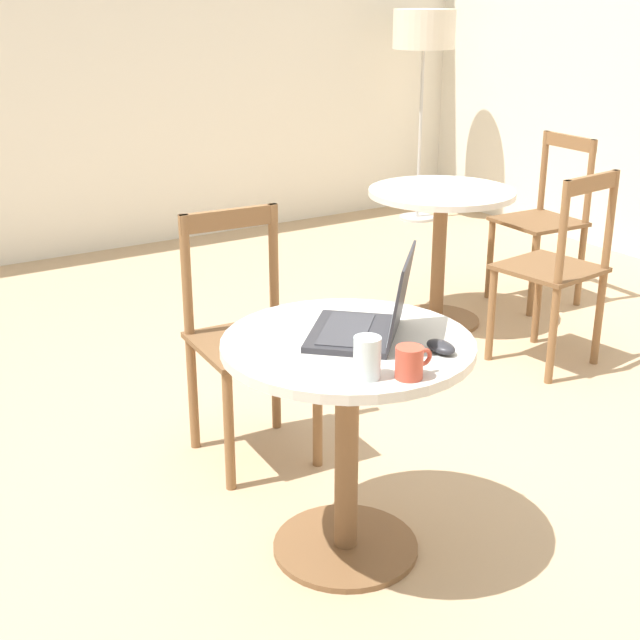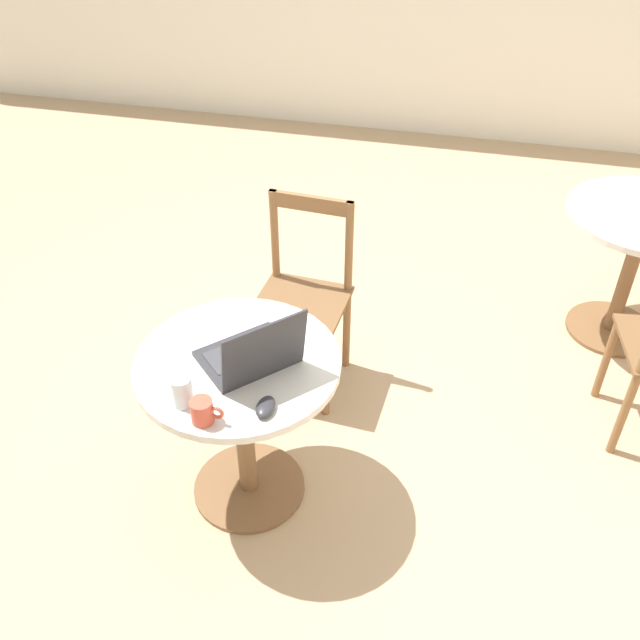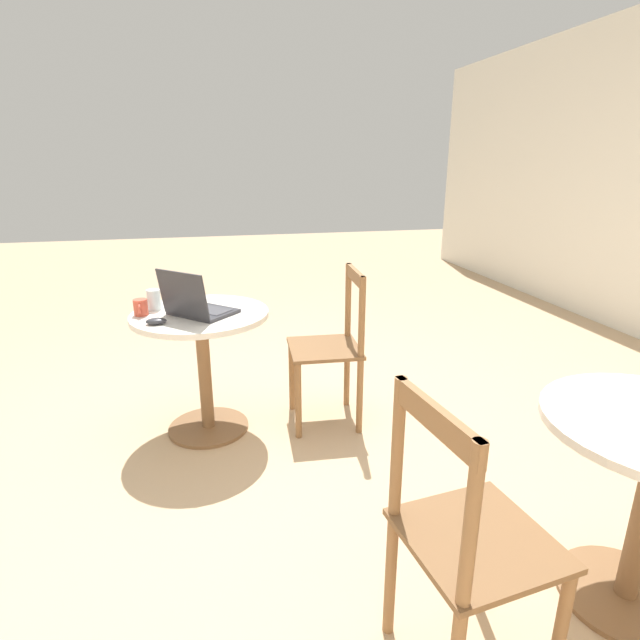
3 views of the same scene
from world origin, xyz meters
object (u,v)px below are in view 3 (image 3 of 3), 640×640
(mouse, at_px, (156,321))
(mug, at_px, (141,307))
(laptop, at_px, (197,306))
(chair_mid_front, at_px, (464,543))
(chair_near_back, at_px, (332,348))
(cafe_table_near, at_px, (202,344))
(drinking_glass, at_px, (154,300))

(mouse, xyz_separation_m, mug, (-0.18, -0.09, 0.03))
(laptop, xyz_separation_m, mug, (-0.07, -0.29, -0.01))
(chair_mid_front, bearing_deg, mouse, -147.78)
(chair_near_back, xyz_separation_m, chair_mid_front, (1.56, -0.01, 0.00))
(cafe_table_near, bearing_deg, drinking_glass, -113.38)
(mug, distance_m, drinking_glass, 0.11)
(chair_near_back, relative_size, mug, 8.26)
(mug, bearing_deg, cafe_table_near, 87.99)
(cafe_table_near, xyz_separation_m, chair_mid_front, (1.61, 0.70, -0.07))
(mouse, relative_size, drinking_glass, 0.90)
(chair_near_back, relative_size, mouse, 9.06)
(chair_near_back, height_order, mug, chair_near_back)
(cafe_table_near, distance_m, mug, 0.37)
(chair_near_back, xyz_separation_m, mug, (-0.06, -1.01, 0.29))
(laptop, bearing_deg, mouse, -62.18)
(cafe_table_near, height_order, chair_near_back, chair_near_back)
(mouse, bearing_deg, laptop, 117.82)
(cafe_table_near, xyz_separation_m, laptop, (0.06, -0.01, 0.23))
(cafe_table_near, bearing_deg, mug, -92.01)
(mouse, height_order, mug, mug)
(mouse, bearing_deg, mug, -153.45)
(cafe_table_near, bearing_deg, chair_mid_front, 23.50)
(cafe_table_near, relative_size, mouse, 7.30)
(cafe_table_near, height_order, chair_mid_front, chair_mid_front)
(chair_mid_front, xyz_separation_m, laptop, (-1.55, -0.71, 0.30))
(chair_near_back, xyz_separation_m, laptop, (0.01, -0.73, 0.30))
(cafe_table_near, bearing_deg, chair_near_back, 85.99)
(cafe_table_near, xyz_separation_m, drinking_glass, (-0.10, -0.24, 0.24))
(chair_near_back, height_order, mouse, chair_near_back)
(mug, relative_size, drinking_glass, 0.99)
(cafe_table_near, bearing_deg, laptop, -10.48)
(cafe_table_near, xyz_separation_m, mug, (-0.01, -0.30, 0.22))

